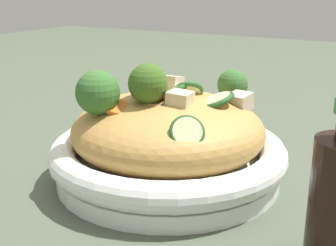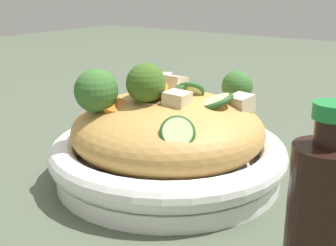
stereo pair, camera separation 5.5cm
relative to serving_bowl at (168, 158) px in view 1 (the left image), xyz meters
name	(u,v)px [view 1 (the left image)]	position (x,y,z in m)	size (l,w,h in m)	color
ground_plane	(168,178)	(0.00, 0.00, -0.03)	(3.00, 3.00, 0.00)	#495342
serving_bowl	(168,158)	(0.00, 0.00, 0.00)	(0.29, 0.29, 0.05)	white
noodle_heap	(168,130)	(0.00, 0.00, 0.04)	(0.23, 0.23, 0.09)	tan
broccoli_florets	(147,87)	(-0.02, -0.02, 0.09)	(0.15, 0.20, 0.07)	#90AE6E
carrot_coins	(170,97)	(-0.01, 0.02, 0.07)	(0.13, 0.18, 0.04)	orange
zucchini_slices	(193,99)	(0.03, 0.01, 0.08)	(0.11, 0.14, 0.05)	beige
chicken_chunks	(174,90)	(-0.01, 0.04, 0.08)	(0.17, 0.12, 0.04)	beige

